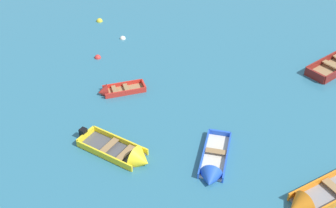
{
  "coord_description": "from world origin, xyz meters",
  "views": [
    {
      "loc": [
        1.29,
        -0.89,
        14.23
      ],
      "look_at": [
        0.0,
        18.0,
        0.15
      ],
      "focal_mm": 46.39,
      "sensor_mm": 36.0,
      "label": 1
    }
  ],
  "objects_px": {
    "rowboat_yellow_far_right": "(129,155)",
    "rowboat_red_midfield_left": "(113,91)",
    "mooring_buoy_near_foreground": "(123,39)",
    "mooring_buoy_outer_edge": "(100,21)",
    "mooring_buoy_midfield": "(98,58)",
    "rowboat_blue_back_row_right": "(212,170)",
    "rowboat_orange_near_left": "(312,201)"
  },
  "relations": [
    {
      "from": "rowboat_yellow_far_right",
      "to": "rowboat_red_midfield_left",
      "type": "height_order",
      "value": "rowboat_yellow_far_right"
    },
    {
      "from": "rowboat_red_midfield_left",
      "to": "mooring_buoy_near_foreground",
      "type": "distance_m",
      "value": 6.51
    },
    {
      "from": "mooring_buoy_outer_edge",
      "to": "mooring_buoy_midfield",
      "type": "height_order",
      "value": "mooring_buoy_outer_edge"
    },
    {
      "from": "rowboat_blue_back_row_right",
      "to": "mooring_buoy_near_foreground",
      "type": "bearing_deg",
      "value": 115.82
    },
    {
      "from": "rowboat_blue_back_row_right",
      "to": "mooring_buoy_midfield",
      "type": "xyz_separation_m",
      "value": [
        -7.19,
        9.68,
        -0.15
      ]
    },
    {
      "from": "mooring_buoy_outer_edge",
      "to": "mooring_buoy_midfield",
      "type": "relative_size",
      "value": 1.08
    },
    {
      "from": "rowboat_orange_near_left",
      "to": "mooring_buoy_outer_edge",
      "type": "relative_size",
      "value": 9.19
    },
    {
      "from": "rowboat_blue_back_row_right",
      "to": "rowboat_red_midfield_left",
      "type": "height_order",
      "value": "rowboat_blue_back_row_right"
    },
    {
      "from": "rowboat_yellow_far_right",
      "to": "mooring_buoy_midfield",
      "type": "bearing_deg",
      "value": 110.04
    },
    {
      "from": "rowboat_red_midfield_left",
      "to": "mooring_buoy_outer_edge",
      "type": "relative_size",
      "value": 6.17
    },
    {
      "from": "rowboat_blue_back_row_right",
      "to": "rowboat_orange_near_left",
      "type": "bearing_deg",
      "value": -21.06
    },
    {
      "from": "rowboat_red_midfield_left",
      "to": "mooring_buoy_near_foreground",
      "type": "bearing_deg",
      "value": 93.69
    },
    {
      "from": "rowboat_red_midfield_left",
      "to": "mooring_buoy_outer_edge",
      "type": "xyz_separation_m",
      "value": [
        -2.54,
        9.06,
        -0.15
      ]
    },
    {
      "from": "rowboat_yellow_far_right",
      "to": "mooring_buoy_outer_edge",
      "type": "xyz_separation_m",
      "value": [
        -4.21,
        14.28,
        -0.17
      ]
    },
    {
      "from": "mooring_buoy_near_foreground",
      "to": "mooring_buoy_outer_edge",
      "type": "xyz_separation_m",
      "value": [
        -2.12,
        2.57,
        0.0
      ]
    },
    {
      "from": "rowboat_orange_near_left",
      "to": "mooring_buoy_midfield",
      "type": "height_order",
      "value": "rowboat_orange_near_left"
    },
    {
      "from": "rowboat_yellow_far_right",
      "to": "mooring_buoy_near_foreground",
      "type": "relative_size",
      "value": 9.83
    },
    {
      "from": "mooring_buoy_midfield",
      "to": "rowboat_blue_back_row_right",
      "type": "bearing_deg",
      "value": -53.42
    },
    {
      "from": "rowboat_blue_back_row_right",
      "to": "mooring_buoy_near_foreground",
      "type": "distance_m",
      "value": 13.73
    },
    {
      "from": "rowboat_orange_near_left",
      "to": "rowboat_blue_back_row_right",
      "type": "relative_size",
      "value": 1.12
    },
    {
      "from": "rowboat_blue_back_row_right",
      "to": "mooring_buoy_near_foreground",
      "type": "height_order",
      "value": "rowboat_blue_back_row_right"
    },
    {
      "from": "rowboat_orange_near_left",
      "to": "mooring_buoy_near_foreground",
      "type": "height_order",
      "value": "rowboat_orange_near_left"
    },
    {
      "from": "rowboat_blue_back_row_right",
      "to": "mooring_buoy_midfield",
      "type": "distance_m",
      "value": 12.06
    },
    {
      "from": "mooring_buoy_near_foreground",
      "to": "mooring_buoy_outer_edge",
      "type": "relative_size",
      "value": 0.88
    },
    {
      "from": "rowboat_red_midfield_left",
      "to": "mooring_buoy_midfield",
      "type": "relative_size",
      "value": 6.65
    },
    {
      "from": "rowboat_red_midfield_left",
      "to": "mooring_buoy_outer_edge",
      "type": "distance_m",
      "value": 9.42
    },
    {
      "from": "mooring_buoy_near_foreground",
      "to": "rowboat_orange_near_left",
      "type": "bearing_deg",
      "value": -54.09
    },
    {
      "from": "rowboat_yellow_far_right",
      "to": "rowboat_blue_back_row_right",
      "type": "distance_m",
      "value": 3.94
    },
    {
      "from": "mooring_buoy_near_foreground",
      "to": "mooring_buoy_midfield",
      "type": "distance_m",
      "value": 2.93
    },
    {
      "from": "rowboat_orange_near_left",
      "to": "rowboat_red_midfield_left",
      "type": "bearing_deg",
      "value": 142.41
    },
    {
      "from": "mooring_buoy_outer_edge",
      "to": "mooring_buoy_midfield",
      "type": "distance_m",
      "value": 5.33
    },
    {
      "from": "rowboat_yellow_far_right",
      "to": "rowboat_orange_near_left",
      "type": "bearing_deg",
      "value": -15.56
    }
  ]
}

